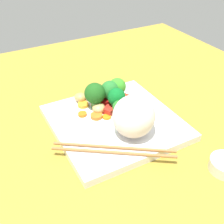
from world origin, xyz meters
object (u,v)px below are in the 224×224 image
(rice_mound, at_px, (134,116))
(broccoli_floret_0, at_px, (117,87))
(square_plate, at_px, (115,122))
(carrot_slice_4, at_px, (82,114))
(chopstick_pair, at_px, (114,150))

(rice_mound, distance_m, broccoli_floret_0, 0.14)
(square_plate, bearing_deg, rice_mound, 10.45)
(rice_mound, distance_m, carrot_slice_4, 0.14)
(square_plate, bearing_deg, chopstick_pair, -30.12)
(carrot_slice_4, height_order, chopstick_pair, same)
(rice_mound, relative_size, broccoli_floret_0, 1.58)
(broccoli_floret_0, relative_size, chopstick_pair, 0.28)
(chopstick_pair, bearing_deg, rice_mound, 59.74)
(carrot_slice_4, xyz_separation_m, chopstick_pair, (0.14, 0.01, 0.00))
(square_plate, xyz_separation_m, broccoli_floret_0, (-0.07, 0.05, 0.04))
(broccoli_floret_0, bearing_deg, chopstick_pair, -31.33)
(square_plate, bearing_deg, carrot_slice_4, -130.63)
(square_plate, relative_size, carrot_slice_4, 13.33)
(rice_mound, height_order, chopstick_pair, rice_mound)
(square_plate, relative_size, rice_mound, 2.86)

